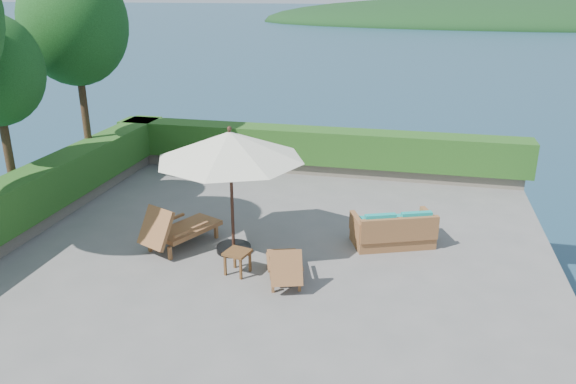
% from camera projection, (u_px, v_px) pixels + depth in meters
% --- Properties ---
extents(ground, '(12.00, 12.00, 0.00)m').
position_uv_depth(ground, '(266.00, 252.00, 11.98)').
color(ground, slate).
rests_on(ground, ground).
extents(foundation, '(12.00, 12.00, 3.00)m').
position_uv_depth(foundation, '(267.00, 314.00, 12.51)').
color(foundation, '#5D554A').
rests_on(foundation, ocean).
extents(ocean, '(600.00, 600.00, 0.00)m').
position_uv_depth(ocean, '(268.00, 368.00, 13.01)').
color(ocean, '#193A4D').
rests_on(ocean, ground).
extents(offshore_island, '(126.00, 57.60, 12.60)m').
position_uv_depth(offshore_island, '(515.00, 24.00, 135.92)').
color(offshore_island, black).
rests_on(offshore_island, ocean).
extents(planter_wall_far, '(12.00, 0.60, 0.36)m').
position_uv_depth(planter_wall_far, '(314.00, 167.00, 17.04)').
color(planter_wall_far, gray).
rests_on(planter_wall_far, ground).
extents(planter_wall_left, '(0.60, 12.00, 0.36)m').
position_uv_depth(planter_wall_left, '(34.00, 221.00, 13.09)').
color(planter_wall_left, gray).
rests_on(planter_wall_left, ground).
extents(hedge_far, '(12.40, 0.90, 1.00)m').
position_uv_depth(hedge_far, '(314.00, 146.00, 16.81)').
color(hedge_far, '#184413').
rests_on(hedge_far, planter_wall_far).
extents(hedge_left, '(0.90, 12.40, 1.00)m').
position_uv_depth(hedge_left, '(30.00, 194.00, 12.86)').
color(hedge_left, '#184413').
rests_on(hedge_left, planter_wall_left).
extents(tree_far, '(2.80, 2.80, 6.03)m').
position_uv_depth(tree_far, '(74.00, 24.00, 14.65)').
color(tree_far, '#48311B').
rests_on(tree_far, ground).
extents(patio_umbrella, '(3.09, 3.09, 2.73)m').
position_uv_depth(patio_umbrella, '(230.00, 147.00, 11.22)').
color(patio_umbrella, black).
rests_on(patio_umbrella, ground).
extents(lounge_left, '(1.44, 1.96, 1.05)m').
position_uv_depth(lounge_left, '(177.00, 229.00, 12.04)').
color(lounge_left, '#996337').
rests_on(lounge_left, ground).
extents(lounge_right, '(1.00, 1.54, 0.82)m').
position_uv_depth(lounge_right, '(284.00, 265.00, 10.66)').
color(lounge_right, '#996337').
rests_on(lounge_right, ground).
extents(side_table, '(0.54, 0.54, 0.48)m').
position_uv_depth(side_table, '(237.00, 255.00, 10.94)').
color(side_table, brown).
rests_on(side_table, ground).
extents(wicker_loveseat, '(1.93, 1.46, 0.85)m').
position_uv_depth(wicker_loveseat, '(393.00, 231.00, 12.18)').
color(wicker_loveseat, '#996337').
rests_on(wicker_loveseat, ground).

